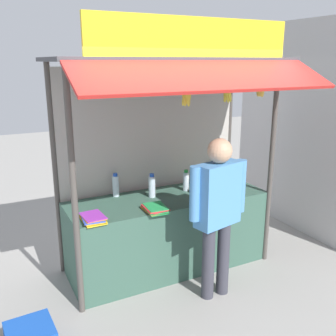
% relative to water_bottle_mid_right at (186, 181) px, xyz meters
% --- Properties ---
extents(ground_plane, '(20.00, 20.00, 0.00)m').
position_rel_water_bottle_mid_right_xyz_m(ground_plane, '(-0.30, -0.12, -1.00)').
color(ground_plane, gray).
extents(stall_counter, '(2.31, 0.78, 0.88)m').
position_rel_water_bottle_mid_right_xyz_m(stall_counter, '(-0.30, -0.12, -0.56)').
color(stall_counter, '#385B4C').
rests_on(stall_counter, ground).
extents(stall_structure, '(2.51, 1.59, 2.77)m').
position_rel_water_bottle_mid_right_xyz_m(stall_structure, '(-0.30, -0.02, 0.69)').
color(stall_structure, '#4C4742').
rests_on(stall_structure, ground).
extents(water_bottle_mid_right, '(0.07, 0.07, 0.26)m').
position_rel_water_bottle_mid_right_xyz_m(water_bottle_mid_right, '(0.00, 0.00, 0.00)').
color(water_bottle_mid_right, silver).
rests_on(water_bottle_mid_right, stall_counter).
extents(water_bottle_back_right, '(0.08, 0.08, 0.28)m').
position_rel_water_bottle_mid_right_xyz_m(water_bottle_back_right, '(-0.46, -0.02, 0.01)').
color(water_bottle_back_right, silver).
rests_on(water_bottle_back_right, stall_counter).
extents(water_bottle_far_left, '(0.08, 0.08, 0.27)m').
position_rel_water_bottle_mid_right_xyz_m(water_bottle_far_left, '(-0.82, 0.20, 0.01)').
color(water_bottle_far_left, silver).
rests_on(water_bottle_far_left, stall_counter).
extents(magazine_stack_rear_center, '(0.24, 0.30, 0.05)m').
position_rel_water_bottle_mid_right_xyz_m(magazine_stack_rear_center, '(-0.61, -0.42, -0.09)').
color(magazine_stack_rear_center, green).
rests_on(magazine_stack_rear_center, stall_counter).
extents(magazine_stack_center, '(0.23, 0.26, 0.08)m').
position_rel_water_bottle_mid_right_xyz_m(magazine_stack_center, '(0.13, -0.19, -0.08)').
color(magazine_stack_center, purple).
rests_on(magazine_stack_center, stall_counter).
extents(magazine_stack_front_left, '(0.24, 0.31, 0.06)m').
position_rel_water_bottle_mid_right_xyz_m(magazine_stack_front_left, '(-1.26, -0.39, -0.09)').
color(magazine_stack_front_left, yellow).
rests_on(magazine_stack_front_left, stall_counter).
extents(banana_bunch_leftmost, '(0.10, 0.10, 0.32)m').
position_rel_water_bottle_mid_right_xyz_m(banana_bunch_leftmost, '(-0.35, -0.61, 1.06)').
color(banana_bunch_leftmost, '#332D23').
extents(banana_bunch_inner_right, '(0.10, 0.10, 0.31)m').
position_rel_water_bottle_mid_right_xyz_m(banana_bunch_inner_right, '(0.12, -0.61, 1.07)').
color(banana_bunch_inner_right, '#332D23').
extents(banana_bunch_inner_left, '(0.10, 0.10, 0.27)m').
position_rel_water_bottle_mid_right_xyz_m(banana_bunch_inner_left, '(0.54, -0.61, 1.09)').
color(banana_bunch_inner_left, '#332D23').
extents(vendor_person, '(0.64, 0.30, 1.68)m').
position_rel_water_bottle_mid_right_xyz_m(vendor_person, '(-0.13, -0.87, 0.02)').
color(vendor_person, '#383842').
rests_on(vendor_person, ground).
extents(neighbour_wall, '(0.20, 2.40, 2.93)m').
position_rel_water_bottle_mid_right_xyz_m(neighbour_wall, '(1.95, 0.18, 0.46)').
color(neighbour_wall, '#BAB7B7').
rests_on(neighbour_wall, ground).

